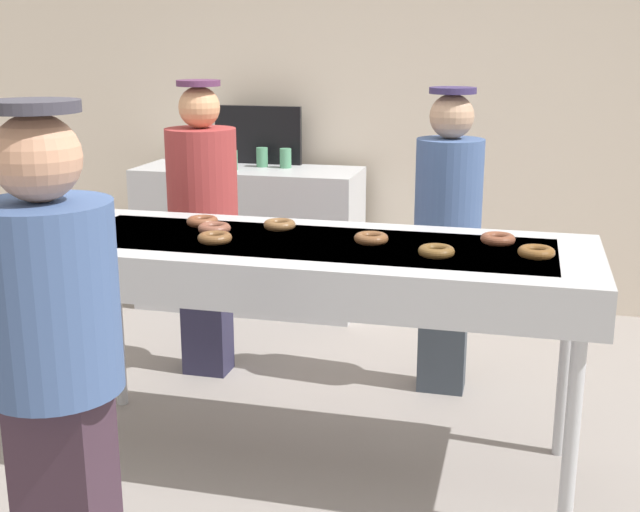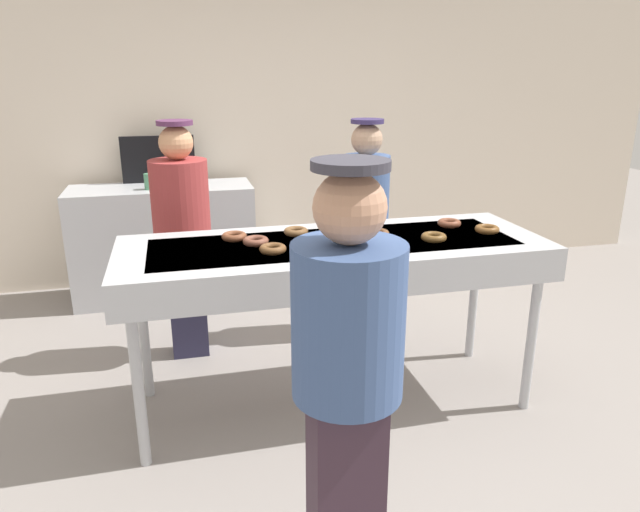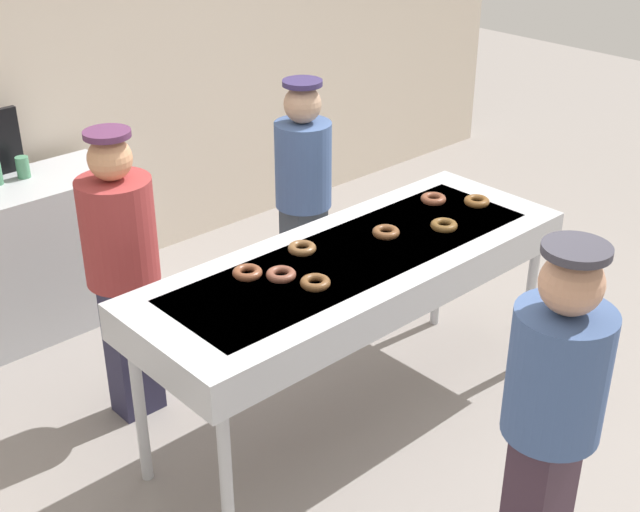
% 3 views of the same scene
% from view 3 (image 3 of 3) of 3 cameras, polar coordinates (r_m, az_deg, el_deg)
% --- Properties ---
extents(ground_plane, '(16.00, 16.00, 0.00)m').
position_cam_3_polar(ground_plane, '(4.73, 2.08, -10.59)').
color(ground_plane, gray).
extents(back_wall, '(8.00, 0.12, 3.17)m').
position_cam_3_polar(back_wall, '(5.89, -15.07, 13.49)').
color(back_wall, beige).
rests_on(back_wall, ground).
extents(fryer_conveyor, '(2.33, 0.83, 0.99)m').
position_cam_3_polar(fryer_conveyor, '(4.24, 2.29, -0.97)').
color(fryer_conveyor, '#B7BABF').
rests_on(fryer_conveyor, ground).
extents(chocolate_donut_0, '(0.19, 0.19, 0.04)m').
position_cam_3_polar(chocolate_donut_0, '(4.79, 7.50, 3.76)').
color(chocolate_donut_0, brown).
rests_on(chocolate_donut_0, fryer_conveyor).
extents(chocolate_donut_1, '(0.19, 0.19, 0.04)m').
position_cam_3_polar(chocolate_donut_1, '(4.79, 10.32, 3.58)').
color(chocolate_donut_1, brown).
rests_on(chocolate_donut_1, fryer_conveyor).
extents(chocolate_donut_2, '(0.14, 0.14, 0.04)m').
position_cam_3_polar(chocolate_donut_2, '(3.90, -0.32, -1.77)').
color(chocolate_donut_2, brown).
rests_on(chocolate_donut_2, fryer_conveyor).
extents(chocolate_donut_3, '(0.20, 0.20, 0.04)m').
position_cam_3_polar(chocolate_donut_3, '(3.99, -4.82, -1.10)').
color(chocolate_donut_3, brown).
rests_on(chocolate_donut_3, fryer_conveyor).
extents(chocolate_donut_4, '(0.20, 0.20, 0.04)m').
position_cam_3_polar(chocolate_donut_4, '(4.38, 4.38, 1.58)').
color(chocolate_donut_4, brown).
rests_on(chocolate_donut_4, fryer_conveyor).
extents(chocolate_donut_5, '(0.16, 0.16, 0.04)m').
position_cam_3_polar(chocolate_donut_5, '(4.48, 8.20, 2.02)').
color(chocolate_donut_5, brown).
rests_on(chocolate_donut_5, fryer_conveyor).
extents(chocolate_donut_6, '(0.20, 0.20, 0.04)m').
position_cam_3_polar(chocolate_donut_6, '(3.97, -2.59, -1.24)').
color(chocolate_donut_6, brown).
rests_on(chocolate_donut_6, fryer_conveyor).
extents(chocolate_donut_7, '(0.19, 0.19, 0.04)m').
position_cam_3_polar(chocolate_donut_7, '(4.20, -1.20, 0.52)').
color(chocolate_donut_7, brown).
rests_on(chocolate_donut_7, fryer_conveyor).
extents(worker_baker, '(0.34, 0.34, 1.57)m').
position_cam_3_polar(worker_baker, '(5.15, -1.11, 4.24)').
color(worker_baker, '#363E48').
rests_on(worker_baker, ground).
extents(worker_assistant, '(0.37, 0.37, 1.59)m').
position_cam_3_polar(worker_assistant, '(4.41, -12.97, -0.21)').
color(worker_assistant, '#282640').
rests_on(worker_assistant, ground).
extents(customer_waiting, '(0.36, 0.36, 1.65)m').
position_cam_3_polar(customer_waiting, '(3.29, 15.04, -10.22)').
color(customer_waiting, '#3A2734').
rests_on(customer_waiting, ground).
extents(prep_counter, '(1.50, 0.56, 0.96)m').
position_cam_3_polar(prep_counter, '(5.51, -20.03, -0.59)').
color(prep_counter, '#B7BABF').
rests_on(prep_counter, ground).
extents(paper_cup_1, '(0.08, 0.08, 0.13)m').
position_cam_3_polar(paper_cup_1, '(5.45, -19.05, 5.57)').
color(paper_cup_1, '#4C8C66').
rests_on(paper_cup_1, prep_counter).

